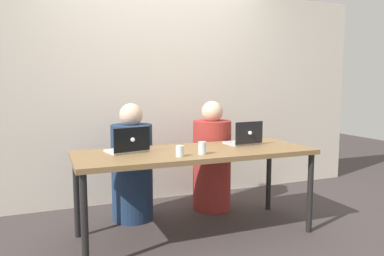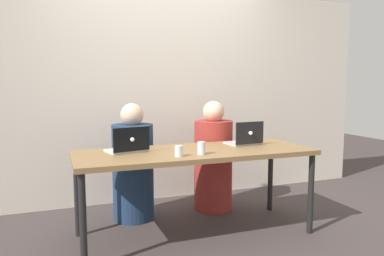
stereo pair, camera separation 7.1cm
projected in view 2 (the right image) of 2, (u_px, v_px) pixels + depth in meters
The scene contains 9 objects.
ground_plane at pixel (195, 234), 3.23m from camera, with size 12.00×12.00×0.00m, color #3E3534.
back_wall at pixel (158, 95), 4.16m from camera, with size 5.18×0.10×2.33m, color beige.
desk at pixel (195, 157), 3.15m from camera, with size 1.99×0.74×0.74m.
person_on_left at pixel (133, 168), 3.55m from camera, with size 0.43×0.43×1.11m.
person_on_right at pixel (213, 161), 3.84m from camera, with size 0.42×0.42×1.12m.
laptop_back_right at pixel (245, 140), 3.42m from camera, with size 0.31×0.27×0.22m.
laptop_back_left at pixel (128, 146), 3.05m from camera, with size 0.36×0.29×0.21m.
water_glass_left at pixel (179, 152), 2.87m from camera, with size 0.06×0.06×0.09m.
water_glass_center at pixel (201, 149), 2.95m from camera, with size 0.06×0.06×0.10m.
Camera 2 is at (-1.11, -2.89, 1.29)m, focal length 35.00 mm.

